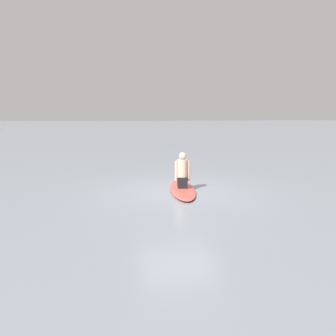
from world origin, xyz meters
TOP-DOWN VIEW (x-y plane):
  - ground_plane at (0.00, 0.00)m, footprint 400.00×400.00m
  - surfboard at (0.02, 0.12)m, footprint 3.06×1.26m
  - person_paddler at (0.02, 0.12)m, footprint 0.40×0.47m

SIDE VIEW (x-z plane):
  - ground_plane at x=0.00m, z-range 0.00..0.00m
  - surfboard at x=0.02m, z-range 0.00..0.10m
  - person_paddler at x=0.02m, z-range 0.05..1.11m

